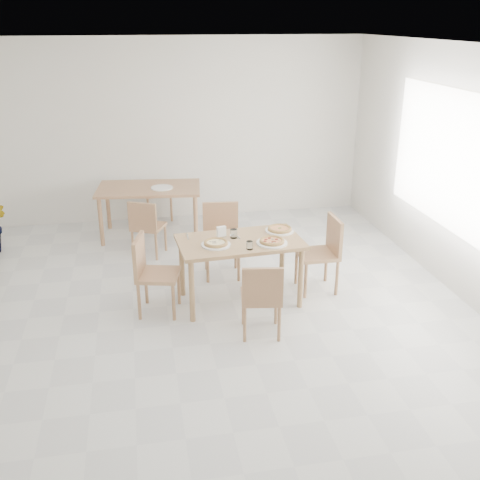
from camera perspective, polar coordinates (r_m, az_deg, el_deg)
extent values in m
plane|color=silver|center=(6.09, -3.61, -8.34)|extent=(7.00, 7.00, 0.00)
plane|color=white|center=(5.28, -4.36, 18.99)|extent=(7.00, 7.00, 0.00)
plane|color=silver|center=(8.91, -6.77, 10.94)|extent=(6.00, 0.00, 6.00)
plane|color=silver|center=(2.47, 6.73, -20.29)|extent=(6.00, 0.00, 6.00)
plane|color=silver|center=(6.57, 23.12, 5.45)|extent=(0.00, 7.00, 7.00)
cube|color=white|center=(6.78, 21.75, 6.99)|extent=(1.60, 0.02, 3.20)
cube|color=tan|center=(6.20, 0.00, -0.20)|extent=(1.42, 0.87, 0.04)
cylinder|color=tan|center=(5.96, -4.91, -5.21)|extent=(0.06, 0.06, 0.71)
cylinder|color=tan|center=(6.26, 6.18, -3.89)|extent=(0.06, 0.06, 0.71)
cylinder|color=tan|center=(6.52, -5.92, -2.77)|extent=(0.06, 0.06, 0.71)
cylinder|color=tan|center=(6.80, 4.29, -1.67)|extent=(0.06, 0.06, 0.71)
cube|color=#AA8155|center=(5.71, 2.16, -5.80)|extent=(0.46, 0.46, 0.04)
cube|color=#AA8155|center=(5.45, 2.31, -4.72)|extent=(0.40, 0.10, 0.38)
cylinder|color=#AA8155|center=(5.97, 3.68, -6.84)|extent=(0.03, 0.03, 0.39)
cylinder|color=#AA8155|center=(5.95, 0.35, -6.90)|extent=(0.03, 0.03, 0.39)
cylinder|color=#AA8155|center=(5.67, 4.00, -8.50)|extent=(0.03, 0.03, 0.39)
cylinder|color=#AA8155|center=(5.65, 0.48, -8.57)|extent=(0.03, 0.03, 0.39)
cube|color=#AA8155|center=(6.95, -1.85, -0.15)|extent=(0.48, 0.48, 0.04)
cube|color=#AA8155|center=(7.06, -2.00, 2.21)|extent=(0.45, 0.08, 0.42)
cylinder|color=#AA8155|center=(6.86, -3.31, -2.66)|extent=(0.04, 0.04, 0.44)
cylinder|color=#AA8155|center=(6.89, -0.13, -2.53)|extent=(0.04, 0.04, 0.44)
cylinder|color=#AA8155|center=(7.21, -3.46, -1.41)|extent=(0.04, 0.04, 0.44)
cylinder|color=#AA8155|center=(7.24, -0.43, -1.29)|extent=(0.04, 0.04, 0.44)
cube|color=#AA8155|center=(6.15, -8.30, -3.54)|extent=(0.52, 0.52, 0.04)
cube|color=#AA8155|center=(6.10, -10.23, -1.55)|extent=(0.14, 0.43, 0.41)
cylinder|color=#AA8155|center=(6.06, -6.77, -6.32)|extent=(0.04, 0.04, 0.42)
cylinder|color=#AA8155|center=(6.39, -6.24, -4.76)|extent=(0.04, 0.04, 0.42)
cylinder|color=#AA8155|center=(6.13, -10.22, -6.19)|extent=(0.04, 0.04, 0.42)
cylinder|color=#AA8155|center=(6.45, -9.52, -4.65)|extent=(0.04, 0.04, 0.42)
cube|color=#AA8155|center=(6.65, 7.84, -1.45)|extent=(0.45, 0.45, 0.04)
cube|color=#AA8155|center=(6.63, 9.59, 0.54)|extent=(0.04, 0.44, 0.42)
cylinder|color=#AA8155|center=(6.85, 5.74, -2.78)|extent=(0.04, 0.04, 0.43)
cylinder|color=#AA8155|center=(6.53, 6.68, -4.14)|extent=(0.04, 0.04, 0.43)
cylinder|color=#AA8155|center=(6.97, 8.73, -2.51)|extent=(0.04, 0.04, 0.43)
cylinder|color=#AA8155|center=(6.64, 9.81, -3.83)|extent=(0.04, 0.04, 0.43)
cylinder|color=white|center=(6.47, 4.05, 0.97)|extent=(0.33, 0.33, 0.02)
cylinder|color=white|center=(6.06, -2.46, -0.48)|extent=(0.32, 0.32, 0.02)
cylinder|color=white|center=(6.11, 3.25, -0.29)|extent=(0.34, 0.34, 0.02)
cylinder|color=tan|center=(6.47, 4.05, 1.09)|extent=(0.36, 0.36, 0.01)
torus|color=tan|center=(6.46, 4.05, 1.17)|extent=(0.36, 0.36, 0.03)
cylinder|color=#DB5D26|center=(6.46, 4.05, 1.16)|extent=(0.28, 0.28, 0.01)
ellipsoid|color=#245814|center=(6.46, 4.06, 1.22)|extent=(0.05, 0.03, 0.01)
cylinder|color=tan|center=(6.05, -2.46, -0.35)|extent=(0.32, 0.32, 0.01)
torus|color=tan|center=(6.05, -2.47, -0.26)|extent=(0.32, 0.32, 0.03)
cylinder|color=white|center=(6.05, -2.47, -0.27)|extent=(0.24, 0.24, 0.01)
cylinder|color=tan|center=(6.11, 3.26, -0.16)|extent=(0.28, 0.28, 0.01)
torus|color=tan|center=(6.10, 3.26, -0.07)|extent=(0.29, 0.29, 0.03)
cylinder|color=#DB5D26|center=(6.10, 3.26, -0.08)|extent=(0.22, 0.22, 0.01)
cylinder|color=white|center=(6.25, -0.65, 0.66)|extent=(0.08, 0.08, 0.10)
cylinder|color=white|center=(5.94, 0.98, -0.54)|extent=(0.07, 0.07, 0.09)
cube|color=silver|center=(6.29, -1.90, 0.36)|extent=(0.12, 0.08, 0.01)
cube|color=white|center=(6.26, -1.91, 0.89)|extent=(0.11, 0.07, 0.11)
cube|color=silver|center=(6.32, -5.34, 0.34)|extent=(0.02, 0.19, 0.01)
cube|color=silver|center=(6.31, -0.34, 0.42)|extent=(0.06, 0.20, 0.01)
cube|color=#AA8155|center=(8.28, -9.25, 5.20)|extent=(1.56, 1.00, 0.04)
cylinder|color=#AA8155|center=(8.15, -13.95, 1.78)|extent=(0.06, 0.06, 0.71)
cylinder|color=#AA8155|center=(8.03, -4.53, 2.07)|extent=(0.06, 0.06, 0.71)
cylinder|color=#AA8155|center=(8.81, -13.26, 3.34)|extent=(0.06, 0.06, 0.71)
cylinder|color=#AA8155|center=(8.69, -4.54, 3.62)|extent=(0.06, 0.06, 0.71)
cube|color=#AA8155|center=(7.70, -9.28, 1.35)|extent=(0.52, 0.52, 0.04)
cube|color=#AA8155|center=(7.48, -9.90, 2.37)|extent=(0.37, 0.20, 0.37)
cylinder|color=#AA8155|center=(7.86, -7.58, 0.23)|extent=(0.03, 0.03, 0.38)
cylinder|color=#AA8155|center=(7.98, -9.83, 0.44)|extent=(0.03, 0.03, 0.38)
cylinder|color=#AA8155|center=(7.57, -8.51, -0.68)|extent=(0.03, 0.03, 0.38)
cylinder|color=#AA8155|center=(7.70, -10.83, -0.44)|extent=(0.03, 0.03, 0.38)
cube|color=#AA8155|center=(9.06, -8.46, 4.78)|extent=(0.49, 0.49, 0.04)
cube|color=#AA8155|center=(9.18, -8.79, 6.45)|extent=(0.43, 0.11, 0.41)
cylinder|color=#AA8155|center=(8.93, -9.29, 2.91)|extent=(0.04, 0.04, 0.42)
cylinder|color=#AA8155|center=(8.99, -6.99, 3.18)|extent=(0.04, 0.04, 0.42)
cylinder|color=#AA8155|center=(9.27, -9.73, 3.60)|extent=(0.04, 0.04, 0.42)
cylinder|color=#AA8155|center=(9.34, -7.50, 3.85)|extent=(0.04, 0.04, 0.42)
cylinder|color=white|center=(8.18, -7.95, 5.28)|extent=(0.31, 0.31, 0.02)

